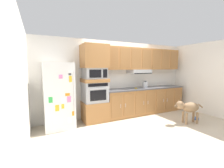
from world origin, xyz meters
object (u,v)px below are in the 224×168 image
(built_in_oven, at_px, (95,92))
(screwdriver, at_px, (136,88))
(dog, at_px, (188,108))
(refrigerator, at_px, (59,96))
(microwave, at_px, (95,73))
(dog_food_bowl, at_px, (195,118))
(electric_kettle, at_px, (145,85))

(built_in_oven, relative_size, screwdriver, 5.26)
(built_in_oven, relative_size, dog, 0.76)
(refrigerator, distance_m, microwave, 1.20)
(dog_food_bowl, bearing_deg, screwdriver, 140.02)
(electric_kettle, height_order, dog, electric_kettle)
(built_in_oven, xyz_separation_m, screwdriver, (1.45, -0.07, 0.03))
(built_in_oven, xyz_separation_m, microwave, (0.00, -0.00, 0.56))
(microwave, bearing_deg, dog, -30.59)
(built_in_oven, height_order, electric_kettle, built_in_oven)
(dog, bearing_deg, screwdriver, -39.97)
(microwave, bearing_deg, built_in_oven, 179.23)
(refrigerator, relative_size, electric_kettle, 7.33)
(screwdriver, height_order, dog_food_bowl, screwdriver)
(microwave, distance_m, electric_kettle, 1.90)
(microwave, distance_m, dog_food_bowl, 3.47)
(screwdriver, bearing_deg, microwave, 177.14)
(screwdriver, relative_size, dog, 0.14)
(refrigerator, relative_size, screwdriver, 13.24)
(built_in_oven, distance_m, electric_kettle, 1.86)
(refrigerator, xyz_separation_m, dog, (3.42, -1.33, -0.41))
(refrigerator, bearing_deg, built_in_oven, 3.70)
(electric_kettle, distance_m, dog_food_bowl, 1.90)
(dog, bearing_deg, electric_kettle, -53.72)
(refrigerator, bearing_deg, dog, -21.30)
(dog_food_bowl, bearing_deg, microwave, 156.13)
(dog, bearing_deg, dog_food_bowl, -151.77)
(refrigerator, distance_m, built_in_oven, 1.05)
(electric_kettle, xyz_separation_m, dog, (0.51, -1.35, -0.57))
(dog, xyz_separation_m, dog_food_bowl, (0.53, 0.12, -0.43))
(built_in_oven, distance_m, screwdriver, 1.46)
(microwave, height_order, dog_food_bowl, microwave)
(built_in_oven, relative_size, dog_food_bowl, 3.50)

